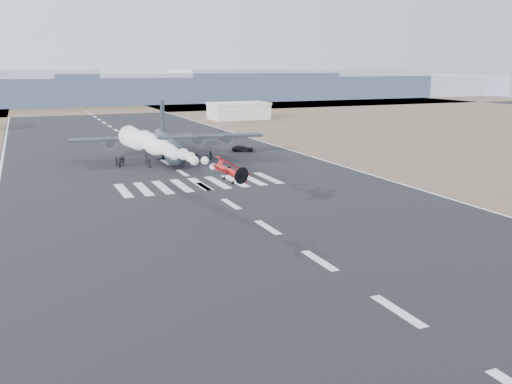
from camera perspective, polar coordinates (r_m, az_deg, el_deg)
ground at (r=43.57m, az=14.71°, el=-12.01°), size 500.00×500.00×0.00m
scrub_far at (r=262.57m, az=-17.95°, el=8.43°), size 500.00×80.00×0.00m
runway_markings at (r=95.85m, az=-7.73°, el=2.00°), size 60.00×260.00×0.01m
ridge_seg_d at (r=292.05m, az=-18.64°, el=10.07°), size 150.00×50.00×13.00m
ridge_seg_e at (r=304.54m, az=-6.18°, el=10.94°), size 150.00×50.00×15.00m
ridge_seg_f at (r=329.62m, az=4.88°, el=11.29°), size 150.00×50.00×17.00m
ridge_seg_g at (r=364.79m, az=14.09°, el=10.81°), size 150.00×50.00×13.00m
hangar_right at (r=194.78m, az=-1.84°, el=8.56°), size 20.50×12.50×5.90m
aerobatic_biplane at (r=62.15m, az=-2.78°, el=2.24°), size 4.94×5.05×3.80m
smoke_trail at (r=86.99m, az=-11.66°, el=5.25°), size 6.76×33.77×3.47m
transport_aircraft at (r=112.82m, az=-9.25°, el=5.07°), size 38.46×31.54×11.10m
support_vehicle at (r=119.57m, az=-1.39°, el=4.62°), size 5.34×4.21×1.35m
crew_a at (r=104.92m, az=-11.47°, el=3.32°), size 0.61×0.71×1.84m
crew_b at (r=103.70m, az=-14.08°, el=3.08°), size 0.97×1.05×1.84m
crew_c at (r=105.35m, az=-5.26°, el=3.52°), size 1.17×1.04×1.67m
crew_d at (r=105.13m, az=-13.82°, el=3.22°), size 1.19×1.08×1.83m
crew_e at (r=102.00m, az=-11.19°, el=2.99°), size 0.80×0.91×1.59m
crew_f at (r=105.88m, az=-6.25°, el=3.56°), size 1.31×1.66×1.75m
crew_g at (r=104.68m, az=-14.47°, el=3.14°), size 0.87×0.86×1.84m
crew_h at (r=108.61m, az=-4.84°, el=3.85°), size 0.73×0.99×1.82m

